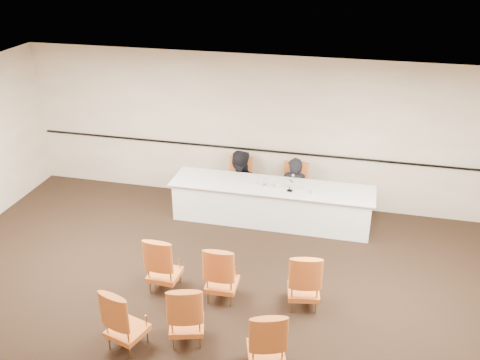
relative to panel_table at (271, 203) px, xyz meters
The scene contains 20 objects.
floor 3.15m from the panel_table, 94.49° to the right, with size 10.00×10.00×0.00m, color black.
ceiling 4.08m from the panel_table, 94.49° to the right, with size 10.00×10.00×0.00m, color white.
wall_back 1.45m from the panel_table, 105.49° to the left, with size 10.00×0.04×3.00m, color beige.
wall_rail 1.13m from the panel_table, 106.19° to the left, with size 9.80×0.04×0.03m, color black.
panel_table is the anchor object (origin of this frame).
panelist_main 0.67m from the panel_table, 58.12° to the left, with size 0.59×0.39×1.61m, color black.
panelist_main_chair 0.67m from the panel_table, 58.12° to the left, with size 0.50×0.50×0.95m, color orange, non-canonical shape.
panelist_second 0.96m from the panel_table, 143.90° to the left, with size 0.85×0.66×1.74m, color black.
panelist_second_chair 0.96m from the panel_table, 143.90° to the left, with size 0.50×0.50×0.95m, color orange, non-canonical shape.
papers 0.59m from the panel_table, ahead, with size 0.30×0.22×0.00m, color silver.
microphone 0.66m from the panel_table, 23.70° to the right, with size 0.10×0.21×0.29m, color black, non-canonical shape.
water_bottle 0.51m from the panel_table, 142.99° to the right, with size 0.07×0.07×0.22m, color teal, non-canonical shape.
drinking_glass 0.45m from the panel_table, 29.85° to the right, with size 0.06×0.06×0.10m, color silver.
coffee_cup 0.93m from the panel_table, 12.64° to the right, with size 0.08×0.08×0.12m, color silver.
aud_chair_front_left 2.74m from the panel_table, 116.53° to the right, with size 0.50×0.50×0.95m, color orange, non-canonical shape.
aud_chair_front_mid 2.50m from the panel_table, 96.73° to the right, with size 0.50×0.50×0.95m, color orange, non-canonical shape.
aud_chair_front_right 2.55m from the panel_table, 68.64° to the right, with size 0.50×0.50×0.95m, color orange, non-canonical shape.
aud_chair_back_left 3.97m from the panel_table, 108.39° to the right, with size 0.50×0.50×0.95m, color orange, non-canonical shape.
aud_chair_back_mid 3.52m from the panel_table, 98.42° to the right, with size 0.50×0.50×0.95m, color orange, non-canonical shape.
aud_chair_back_right 3.78m from the panel_table, 80.50° to the right, with size 0.50×0.50×0.95m, color orange, non-canonical shape.
Camera 1 is at (1.76, -5.73, 5.15)m, focal length 40.00 mm.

